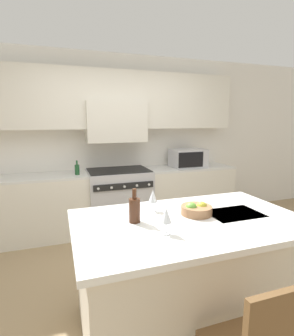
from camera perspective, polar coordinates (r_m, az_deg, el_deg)
ground_plane at (r=2.88m, az=2.32°, el=-25.21°), size 10.00×10.00×0.00m
back_cabinetry at (r=4.20m, az=-7.21°, el=9.31°), size 10.00×0.46×2.70m
back_counter at (r=4.14m, az=-6.15°, el=-6.87°), size 3.84×0.62×0.91m
range_stove at (r=4.12m, az=-6.08°, el=-6.78°), size 0.94×0.70×0.94m
microwave at (r=4.41m, az=8.88°, el=2.17°), size 0.55×0.41×0.30m
kitchen_island at (r=2.30m, az=9.13°, el=-21.52°), size 1.80×1.08×0.92m
wine_bottle at (r=1.99m, az=-2.73°, el=-9.02°), size 0.09×0.09×0.26m
wine_glass_near at (r=1.78m, az=4.19°, el=-10.42°), size 0.07×0.07×0.18m
wine_glass_far at (r=2.21m, az=1.28°, el=-6.29°), size 0.07×0.07×0.18m
fruit_bowl at (r=2.20m, az=10.68°, el=-8.86°), size 0.25×0.25×0.11m
oil_bottle_on_counter at (r=3.85m, az=-14.97°, el=-0.28°), size 0.07×0.07×0.20m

